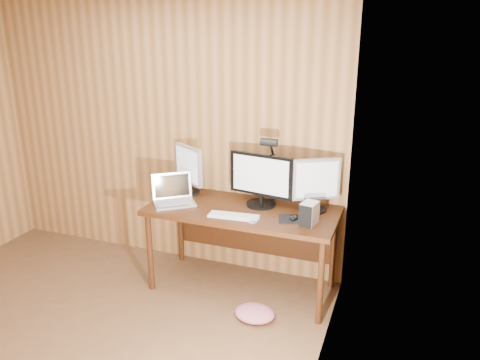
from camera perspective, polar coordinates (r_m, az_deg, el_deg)
The scene contains 13 objects.
desk at distance 4.04m, azimuth 0.60°, elevation -4.77°, with size 1.60×0.70×0.75m.
monitor_center at distance 3.93m, azimuth 2.62°, elevation 0.11°, with size 0.58×0.25×0.45m.
monitor_left at distance 4.24m, azimuth -6.28°, elevation 1.44°, with size 0.35×0.24×0.45m.
monitor_right at distance 3.86m, azimuth 9.27°, elevation -0.38°, with size 0.36×0.23×0.45m.
laptop at distance 4.09m, azimuth -8.11°, elevation -1.91°, with size 0.43×0.42×0.25m.
keyboard at distance 3.76m, azimuth -0.78°, elevation -4.40°, with size 0.42×0.16×0.02m.
mousepad at distance 3.74m, azimuth 6.55°, elevation -4.78°, with size 0.24×0.19×0.00m, color black.
mouse at distance 3.73m, azimuth 6.56°, elevation -4.49°, with size 0.07×0.11×0.04m, color black.
hard_drive at distance 3.64m, azimuth 8.42°, elevation -4.05°, with size 0.14×0.18×0.18m.
phone at distance 3.68m, azimuth 1.75°, elevation -4.98°, with size 0.07×0.11×0.01m.
speaker at distance 3.99m, azimuth 7.99°, elevation -2.39°, with size 0.05×0.05×0.13m, color black.
desk_lamp at distance 3.97m, azimuth 3.78°, elevation 2.49°, with size 0.14×0.20×0.62m.
fabric_pile at distance 3.84m, azimuth 1.81°, elevation -15.95°, with size 0.32×0.27×0.10m, color #BD5B6B, non-canonical shape.
Camera 1 is at (2.17, -1.81, 2.20)m, focal length 35.00 mm.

